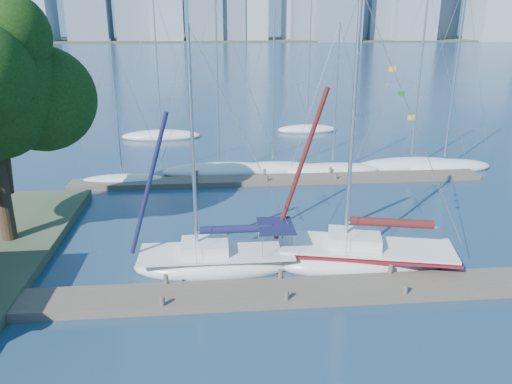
{
  "coord_description": "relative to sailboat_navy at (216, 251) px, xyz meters",
  "views": [
    {
      "loc": [
        -2.85,
        -18.54,
        11.16
      ],
      "look_at": [
        -0.8,
        4.0,
        3.4
      ],
      "focal_mm": 35.0,
      "sensor_mm": 36.0,
      "label": 1
    }
  ],
  "objects": [
    {
      "name": "ground",
      "position": [
        2.78,
        -2.83,
        -0.93
      ],
      "size": [
        700.0,
        700.0,
        0.0
      ],
      "primitive_type": "plane",
      "color": "navy",
      "rests_on": "ground"
    },
    {
      "name": "bg_boat_7",
      "position": [
        10.13,
        30.52,
        -0.65
      ],
      "size": [
        6.7,
        3.77,
        13.46
      ],
      "rotation": [
        0.0,
        0.0,
        0.27
      ],
      "color": "white",
      "rests_on": "ground"
    },
    {
      "name": "bg_boat_6",
      "position": [
        -5.11,
        28.62,
        -0.63
      ],
      "size": [
        8.2,
        5.12,
        14.47
      ],
      "rotation": [
        0.0,
        0.0,
        0.37
      ],
      "color": "white",
      "rests_on": "ground"
    },
    {
      "name": "sailboat_maroon",
      "position": [
        7.16,
        -0.22,
        0.05
      ],
      "size": [
        9.16,
        4.77,
        13.05
      ],
      "rotation": [
        0.0,
        0.0,
        -0.23
      ],
      "color": "white",
      "rests_on": "ground"
    },
    {
      "name": "bg_boat_2",
      "position": [
        4.62,
        15.89,
        -0.67
      ],
      "size": [
        7.49,
        2.94,
        12.43
      ],
      "rotation": [
        0.0,
        0.0,
        -0.1
      ],
      "color": "white",
      "rests_on": "ground"
    },
    {
      "name": "far_shore",
      "position": [
        2.78,
        317.17,
        -0.93
      ],
      "size": [
        800.0,
        100.0,
        1.5
      ],
      "primitive_type": "cube",
      "color": "#38472D",
      "rests_on": "ground"
    },
    {
      "name": "bg_boat_4",
      "position": [
        15.74,
        15.8,
        -0.64
      ],
      "size": [
        8.87,
        2.53,
        13.95
      ],
      "rotation": [
        0.0,
        0.0,
        0.0
      ],
      "color": "white",
      "rests_on": "ground"
    },
    {
      "name": "bg_boat_3",
      "position": [
        9.2,
        15.14,
        -0.68
      ],
      "size": [
        7.81,
        4.91,
        11.45
      ],
      "rotation": [
        0.0,
        0.0,
        0.39
      ],
      "color": "white",
      "rests_on": "ground"
    },
    {
      "name": "bg_boat_0",
      "position": [
        -6.6,
        13.92,
        -0.71
      ],
      "size": [
        6.32,
        2.38,
        10.38
      ],
      "rotation": [
        0.0,
        0.0,
        0.08
      ],
      "color": "white",
      "rests_on": "ground"
    },
    {
      "name": "bg_boat_5",
      "position": [
        18.24,
        15.26,
        -0.64
      ],
      "size": [
        7.9,
        3.29,
        14.56
      ],
      "rotation": [
        0.0,
        0.0,
        0.13
      ],
      "color": "white",
      "rests_on": "ground"
    },
    {
      "name": "near_dock",
      "position": [
        2.78,
        -2.83,
        -0.73
      ],
      "size": [
        26.0,
        2.0,
        0.4
      ],
      "primitive_type": "cube",
      "color": "brown",
      "rests_on": "ground"
    },
    {
      "name": "bg_boat_1",
      "position": [
        0.46,
        15.7,
        -0.65
      ],
      "size": [
        8.99,
        3.29,
        13.16
      ],
      "rotation": [
        0.0,
        0.0,
        -0.09
      ],
      "color": "white",
      "rests_on": "ground"
    },
    {
      "name": "far_dock",
      "position": [
        4.78,
        13.17,
        -0.75
      ],
      "size": [
        30.0,
        1.8,
        0.36
      ],
      "primitive_type": "cube",
      "color": "brown",
      "rests_on": "ground"
    },
    {
      "name": "sailboat_navy",
      "position": [
        0.0,
        0.0,
        0.0
      ],
      "size": [
        7.83,
        2.56,
        11.63
      ],
      "rotation": [
        0.0,
        0.0,
        -0.0
      ],
      "color": "white",
      "rests_on": "ground"
    }
  ]
}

